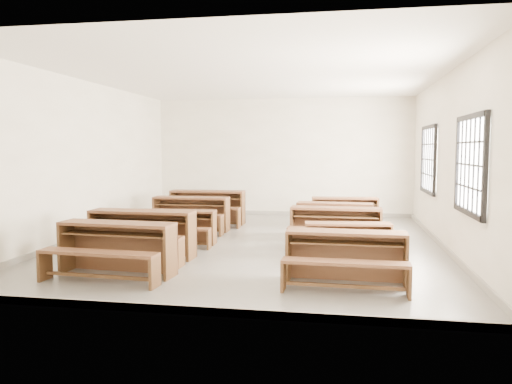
% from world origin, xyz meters
% --- Properties ---
extents(room, '(8.50, 8.50, 3.20)m').
position_xyz_m(room, '(0.09, 0.00, 2.14)').
color(room, slate).
rests_on(room, ground).
extents(desk_set_0, '(1.77, 1.00, 0.77)m').
position_xyz_m(desk_set_0, '(-1.58, -2.77, 0.45)').
color(desk_set_0, brown).
rests_on(desk_set_0, ground).
extents(desk_set_1, '(1.80, 0.96, 0.80)m').
position_xyz_m(desk_set_1, '(-1.68, -1.62, 0.47)').
color(desk_set_1, brown).
rests_on(desk_set_1, ground).
extents(desk_set_2, '(1.48, 0.82, 0.65)m').
position_xyz_m(desk_set_2, '(-1.47, -0.33, 0.38)').
color(desk_set_2, brown).
rests_on(desk_set_2, ground).
extents(desk_set_3, '(1.69, 0.88, 0.76)m').
position_xyz_m(desk_set_3, '(-1.68, 1.17, 0.44)').
color(desk_set_3, brown).
rests_on(desk_set_3, ground).
extents(desk_set_4, '(1.82, 0.97, 0.81)m').
position_xyz_m(desk_set_4, '(-1.60, 2.25, 0.47)').
color(desk_set_4, brown).
rests_on(desk_set_4, ground).
extents(desk_set_5, '(1.63, 0.88, 0.72)m').
position_xyz_m(desk_set_5, '(1.70, -2.70, 0.42)').
color(desk_set_5, brown).
rests_on(desk_set_5, ground).
extents(desk_set_6, '(1.47, 0.88, 0.63)m').
position_xyz_m(desk_set_6, '(1.74, -1.26, 0.37)').
color(desk_set_6, brown).
rests_on(desk_set_6, ground).
extents(desk_set_7, '(1.69, 0.91, 0.75)m').
position_xyz_m(desk_set_7, '(1.53, -0.18, 0.44)').
color(desk_set_7, brown).
rests_on(desk_set_7, ground).
extents(desk_set_8, '(1.62, 0.93, 0.71)m').
position_xyz_m(desk_set_8, '(1.48, 1.01, 0.41)').
color(desk_set_8, brown).
rests_on(desk_set_8, ground).
extents(desk_set_9, '(1.60, 0.94, 0.69)m').
position_xyz_m(desk_set_9, '(1.70, 2.37, 0.40)').
color(desk_set_9, brown).
rests_on(desk_set_9, ground).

